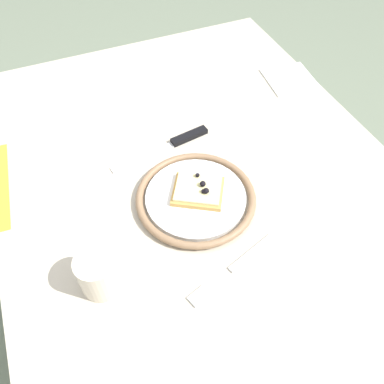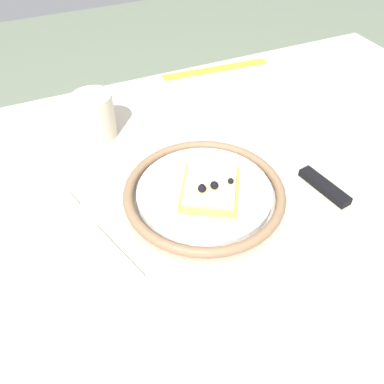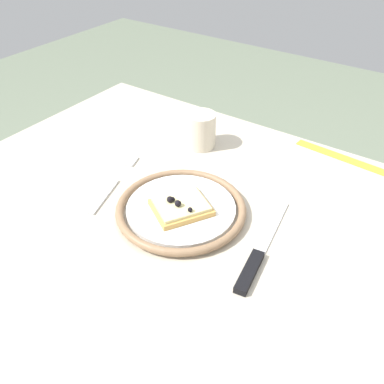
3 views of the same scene
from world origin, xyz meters
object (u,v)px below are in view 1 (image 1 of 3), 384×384
at_px(knife, 177,142).
at_px(fork, 233,268).
at_px(dining_table, 200,203).
at_px(measuring_tape, 3,184).
at_px(cup, 98,274).
at_px(plate, 196,198).
at_px(pizza_slice_near, 198,190).
at_px(napkin, 290,79).

height_order(knife, fork, knife).
relative_size(dining_table, measuring_tape, 4.59).
bearing_deg(dining_table, cup, 122.34).
relative_size(plate, fork, 1.22).
bearing_deg(measuring_tape, plate, -114.42).
xyz_separation_m(knife, fork, (-0.33, 0.03, -0.00)).
bearing_deg(pizza_slice_near, knife, -6.51).
bearing_deg(dining_table, pizza_slice_near, 152.15).
xyz_separation_m(pizza_slice_near, cup, (-0.11, 0.23, 0.02)).
relative_size(dining_table, plate, 4.65).
height_order(knife, measuring_tape, knife).
xyz_separation_m(dining_table, plate, (-0.06, 0.03, 0.10)).
height_order(measuring_tape, napkin, napkin).
distance_m(dining_table, pizza_slice_near, 0.13).
bearing_deg(knife, cup, 138.04).
bearing_deg(fork, plate, 0.17).
bearing_deg(measuring_tape, cup, -151.43).
height_order(cup, measuring_tape, cup).
relative_size(dining_table, cup, 14.01).
distance_m(dining_table, knife, 0.15).
distance_m(fork, cup, 0.23).
distance_m(pizza_slice_near, cup, 0.25).
height_order(plate, measuring_tape, plate).
xyz_separation_m(plate, cup, (-0.10, 0.22, 0.03)).
bearing_deg(plate, measuring_tape, 61.00).
height_order(fork, measuring_tape, fork).
bearing_deg(measuring_tape, knife, -89.42).
bearing_deg(napkin, pizza_slice_near, 125.33).
bearing_deg(measuring_tape, fork, -131.00).
bearing_deg(dining_table, measuring_tape, 70.27).
xyz_separation_m(cup, napkin, (0.38, -0.61, -0.04)).
relative_size(plate, cup, 3.01).
relative_size(pizza_slice_near, cup, 1.60).
height_order(pizza_slice_near, fork, pizza_slice_near).
height_order(dining_table, napkin, napkin).
relative_size(pizza_slice_near, fork, 0.65).
height_order(plate, pizza_slice_near, pizza_slice_near).
bearing_deg(plate, cup, 115.41).
distance_m(cup, napkin, 0.72).
xyz_separation_m(plate, pizza_slice_near, (0.01, -0.01, 0.01)).
xyz_separation_m(knife, cup, (-0.27, 0.25, 0.03)).
bearing_deg(cup, dining_table, -57.66).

